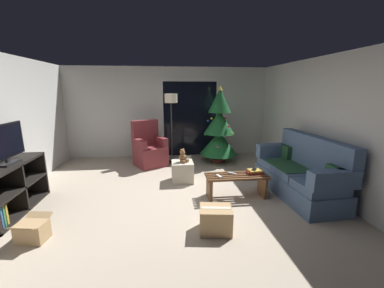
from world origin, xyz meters
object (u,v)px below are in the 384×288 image
television (5,144)px  teddy_bear_chestnut (183,156)px  couch (301,174)px  remote_white (219,176)px  cardboard_box_taped_mid_floor (216,220)px  cardboard_box_open_near_shelf (32,231)px  cell_phone (254,169)px  remote_silver (232,173)px  book_stack (254,172)px  media_shelf (8,191)px  coffee_table (236,182)px  christmas_tree (219,129)px  ottoman (182,172)px  armchair (149,150)px  teddy_bear_cream_by_tree (189,162)px  floor_lamp (171,105)px

television → teddy_bear_chestnut: size_ratio=2.95×
couch → remote_white: (-1.52, -0.03, 0.03)m
couch → remote_white: bearing=-179.0°
cardboard_box_taped_mid_floor → couch: bearing=29.2°
couch → teddy_bear_chestnut: 2.27m
television → cardboard_box_open_near_shelf: bearing=-51.5°
cell_phone → television: 4.01m
remote_silver → book_stack: (0.41, -0.02, 0.02)m
media_shelf → remote_silver: bearing=4.0°
book_stack → coffee_table: bearing=-172.5°
couch → coffee_table: bearing=179.0°
christmas_tree → coffee_table: bearing=-94.1°
couch → christmas_tree: size_ratio=0.99×
christmas_tree → ottoman: christmas_tree is taller
book_stack → armchair: 2.84m
cardboard_box_taped_mid_floor → teddy_bear_cream_by_tree: bearing=91.6°
book_stack → teddy_bear_chestnut: size_ratio=0.98×
floor_lamp → cardboard_box_open_near_shelf: bearing=-120.9°
cell_phone → teddy_bear_chestnut: 1.47m
remote_silver → book_stack: 0.41m
teddy_bear_chestnut → book_stack: bearing=-33.2°
teddy_bear_chestnut → couch: bearing=-22.8°
coffee_table → cell_phone: size_ratio=7.64×
cell_phone → media_shelf: (-3.99, -0.23, -0.11)m
christmas_tree → media_shelf: size_ratio=1.42×
teddy_bear_cream_by_tree → cardboard_box_taped_mid_floor: (0.08, -2.86, 0.05)m
couch → cardboard_box_taped_mid_floor: bearing=-150.8°
floor_lamp → cardboard_box_taped_mid_floor: floor_lamp is taller
christmas_tree → armchair: (-1.80, -0.05, -0.48)m
media_shelf → cardboard_box_open_near_shelf: (0.69, -0.78, -0.24)m
couch → armchair: 3.53m
remote_silver → teddy_bear_chestnut: bearing=-96.4°
book_stack → teddy_bear_chestnut: 1.48m
remote_white → media_shelf: (-3.33, -0.14, -0.05)m
ottoman → cardboard_box_taped_mid_floor: 1.91m
cardboard_box_taped_mid_floor → media_shelf: bearing=164.7°
remote_silver → teddy_bear_cream_by_tree: size_ratio=0.55×
couch → media_shelf: bearing=-178.1°
teddy_bear_cream_by_tree → ottoman: bearing=-103.2°
couch → television: bearing=-178.7°
cardboard_box_open_near_shelf → book_stack: bearing=16.9°
remote_silver → ottoman: bearing=-96.4°
cell_phone → christmas_tree: bearing=127.8°
floor_lamp → remote_white: bearing=-71.7°
cardboard_box_open_near_shelf → couch: bearing=12.7°
remote_silver → media_shelf: size_ratio=0.11×
remote_white → television: 3.36m
armchair → cardboard_box_open_near_shelf: bearing=-113.4°
coffee_table → media_shelf: bearing=-177.1°
ottoman → cardboard_box_open_near_shelf: 2.75m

